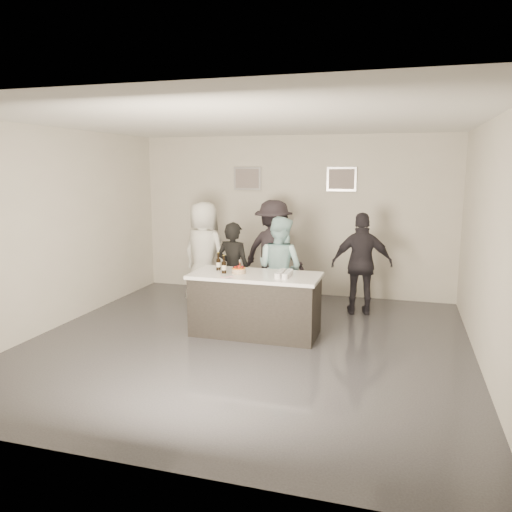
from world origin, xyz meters
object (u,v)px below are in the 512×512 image
object	(u,v)px
person_main_black	(233,270)
person_guest_back	(273,252)
beer_bottle_b	(224,264)
person_guest_right	(362,264)
cake	(239,271)
person_guest_left	(204,254)
bar_counter	(255,304)
beer_bottle_a	(218,262)
person_main_blue	(280,268)

from	to	relation	value
person_main_black	person_guest_back	bearing A→B (deg)	-99.97
beer_bottle_b	person_guest_right	xyz separation A→B (m)	(1.84, 1.58, -0.18)
cake	person_guest_left	bearing A→B (deg)	129.00
cake	person_guest_back	distance (m)	1.85
bar_counter	cake	xyz separation A→B (m)	(-0.24, -0.02, 0.49)
person_guest_back	bar_counter	bearing A→B (deg)	114.51
person_main_black	cake	bearing A→B (deg)	123.30
person_guest_back	person_main_black	bearing A→B (deg)	89.44
beer_bottle_b	person_guest_right	world-z (taller)	person_guest_right
person_main_black	person_guest_left	bearing A→B (deg)	-30.28
beer_bottle_a	beer_bottle_b	bearing A→B (deg)	-50.30
cake	person_guest_right	xyz separation A→B (m)	(1.63, 1.52, -0.09)
beer_bottle_b	bar_counter	bearing A→B (deg)	10.91
bar_counter	person_main_blue	size ratio (longest dim) A/B	1.12
person_guest_left	person_guest_right	size ratio (longest dim) A/B	1.08
beer_bottle_a	person_guest_back	world-z (taller)	person_guest_back
bar_counter	person_guest_right	distance (m)	2.07
person_guest_left	beer_bottle_b	bearing A→B (deg)	139.61
cake	person_main_blue	size ratio (longest dim) A/B	0.12
beer_bottle_b	person_guest_left	world-z (taller)	person_guest_left
person_main_black	beer_bottle_b	bearing A→B (deg)	108.13
person_main_black	person_main_blue	bearing A→B (deg)	-160.68
beer_bottle_a	beer_bottle_b	distance (m)	0.24
cake	beer_bottle_b	size ratio (longest dim) A/B	0.77
beer_bottle_a	person_main_black	world-z (taller)	person_main_black
cake	person_guest_back	world-z (taller)	person_guest_back
person_guest_left	person_guest_back	world-z (taller)	person_guest_back
person_main_blue	person_guest_back	world-z (taller)	person_guest_back
person_guest_back	beer_bottle_a	bearing A→B (deg)	95.11
person_main_black	person_main_blue	distance (m)	0.75
beer_bottle_b	person_guest_back	distance (m)	1.94
person_main_black	bar_counter	bearing A→B (deg)	137.87
beer_bottle_a	person_guest_right	bearing A→B (deg)	34.94
cake	person_guest_right	bearing A→B (deg)	42.90
bar_counter	person_guest_back	xyz separation A→B (m)	(-0.20, 1.83, 0.47)
person_guest_left	person_main_black	bearing A→B (deg)	158.45
cake	person_guest_right	distance (m)	2.23
bar_counter	person_main_blue	xyz separation A→B (m)	(0.15, 0.85, 0.38)
person_main_blue	person_guest_left	size ratio (longest dim) A/B	0.91
person_main_blue	person_guest_left	world-z (taller)	person_guest_left
person_main_black	person_guest_back	size ratio (longest dim) A/B	0.85
bar_counter	person_main_black	world-z (taller)	person_main_black
cake	person_main_black	distance (m)	0.83
cake	person_guest_right	world-z (taller)	person_guest_right
person_main_blue	person_guest_right	distance (m)	1.39
beer_bottle_b	person_guest_left	distance (m)	1.68
cake	beer_bottle_a	world-z (taller)	beer_bottle_a
person_main_blue	person_guest_right	world-z (taller)	person_guest_right
beer_bottle_a	person_guest_back	xyz separation A→B (m)	(0.40, 1.73, -0.11)
person_guest_right	person_guest_back	xyz separation A→B (m)	(-1.59, 0.34, 0.08)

